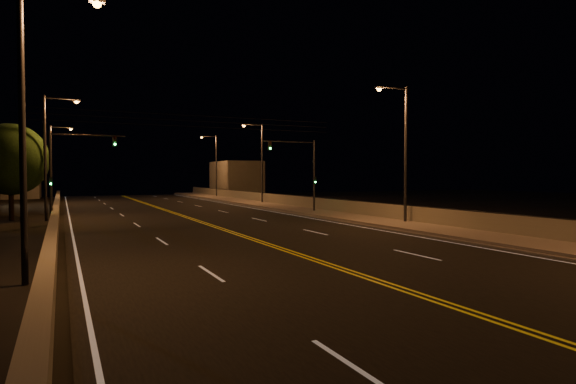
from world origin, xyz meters
name	(u,v)px	position (x,y,z in m)	size (l,w,h in m)	color
road	(241,235)	(0.00, 20.00, 0.01)	(18.00, 120.00, 0.02)	black
sidewalk	(395,225)	(10.80, 20.00, 0.15)	(3.60, 120.00, 0.30)	gray
curb	(372,227)	(8.93, 20.00, 0.07)	(0.14, 120.00, 0.15)	gray
parapet_wall	(415,214)	(12.45, 20.00, 0.80)	(0.30, 120.00, 1.00)	gray
jersey_barrier	(53,236)	(-9.55, 20.00, 0.47)	(0.45, 120.00, 0.95)	gray
distant_building_right	(236,179)	(16.50, 68.38, 2.82)	(6.00, 10.00, 5.64)	gray
distant_building_left	(9,172)	(-16.00, 75.78, 3.85)	(8.00, 8.00, 7.71)	gray
parapet_rail	(415,206)	(12.45, 20.00, 1.33)	(0.06, 0.06, 120.00)	black
lane_markings	(241,235)	(0.00, 19.93, 0.02)	(17.32, 116.00, 0.00)	silver
streetlight_1	(403,146)	(11.53, 20.25, 5.36)	(2.55, 0.28, 9.31)	#2D2D33
streetlight_2	(260,158)	(11.53, 45.73, 5.36)	(2.55, 0.28, 9.31)	#2D2D33
streetlight_3	(215,162)	(11.53, 63.77, 5.36)	(2.55, 0.28, 9.31)	#2D2D33
streetlight_4	(32,112)	(-9.93, 11.37, 5.36)	(2.55, 0.28, 9.31)	#2D2D33
streetlight_5	(49,149)	(-9.93, 34.47, 5.36)	(2.55, 0.28, 9.31)	#2D2D33
streetlight_6	(54,159)	(-9.93, 58.43, 5.36)	(2.55, 0.28, 9.31)	#2D2D33
traffic_signal_right	(304,168)	(10.04, 31.66, 4.06)	(5.11, 0.31, 6.47)	#2D2D33
traffic_signal_left	(66,166)	(-8.84, 31.66, 4.06)	(5.11, 0.31, 6.47)	#2D2D33
overhead_wires	(197,121)	(0.00, 29.50, 7.40)	(22.00, 0.03, 0.83)	black
tree_0	(10,159)	(-12.57, 36.03, 4.60)	(5.39, 5.39, 7.30)	black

